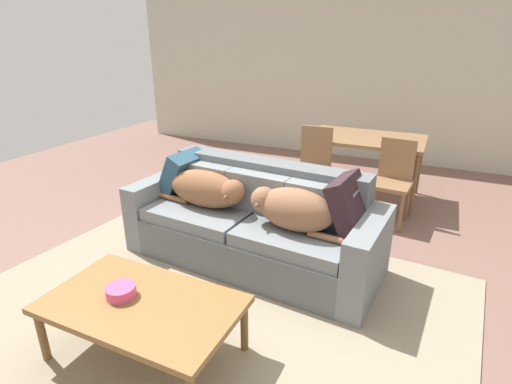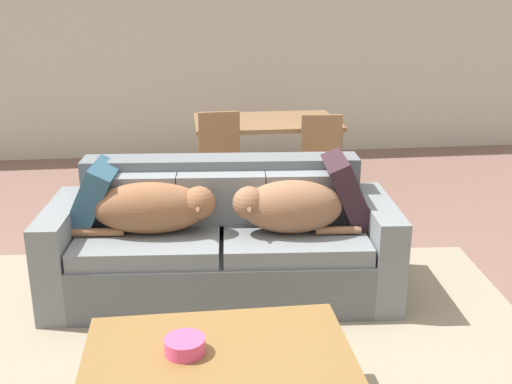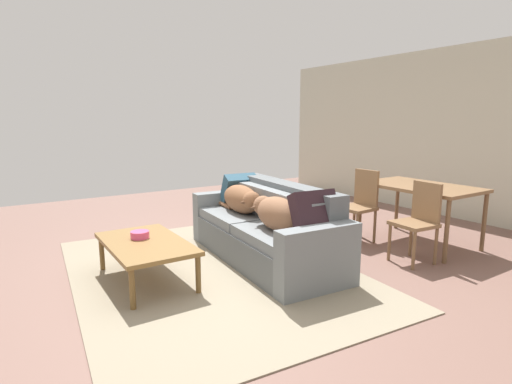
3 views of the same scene
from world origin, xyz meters
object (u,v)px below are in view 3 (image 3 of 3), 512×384
object	(u,v)px
throw_pillow_by_left_arm	(239,191)
dining_chair_near_right	(419,218)
dog_on_left_cushion	(242,199)
dining_chair_near_left	(360,202)
couch	(267,230)
dining_table	(420,191)
dog_on_right_cushion	(276,213)
throw_pillow_by_right_arm	(316,216)
coffee_table	(146,246)
bowl_on_coffee_table	(140,235)

from	to	relation	value
throw_pillow_by_left_arm	dining_chair_near_right	distance (m)	2.19
dog_on_left_cushion	dining_chair_near_left	distance (m)	1.56
couch	throw_pillow_by_left_arm	size ratio (longest dim) A/B	5.30
dining_table	dining_chair_near_right	size ratio (longest dim) A/B	1.51
dog_on_right_cushion	throw_pillow_by_left_arm	distance (m)	1.25
throw_pillow_by_right_arm	dining_chair_near_right	bearing A→B (deg)	83.64
coffee_table	dining_table	bearing A→B (deg)	78.43
throw_pillow_by_right_arm	dining_chair_near_right	distance (m)	1.38
dog_on_right_cushion	dining_chair_near_right	distance (m)	1.63
throw_pillow_by_left_arm	throw_pillow_by_right_arm	xyz separation A→B (m)	(1.65, -0.13, 0.01)
couch	dining_chair_near_right	world-z (taller)	dining_chair_near_right
dog_on_right_cushion	throw_pillow_by_right_arm	distance (m)	0.46
dog_on_right_cushion	dining_table	distance (m)	2.13
couch	bowl_on_coffee_table	distance (m)	1.39
coffee_table	couch	bearing A→B (deg)	85.22
couch	coffee_table	size ratio (longest dim) A/B	1.93
dog_on_left_cushion	dining_chair_near_left	bearing A→B (deg)	75.40
dog_on_left_cushion	bowl_on_coffee_table	distance (m)	1.31
bowl_on_coffee_table	throw_pillow_by_left_arm	bearing A→B (deg)	110.79
dog_on_right_cushion	couch	bearing A→B (deg)	161.54
dog_on_left_cushion	coffee_table	size ratio (longest dim) A/B	0.76
couch	dog_on_left_cushion	bearing A→B (deg)	-165.28
bowl_on_coffee_table	dining_chair_near_right	distance (m)	2.98
couch	bowl_on_coffee_table	bearing A→B (deg)	-96.21
dog_on_right_cushion	throw_pillow_by_left_arm	size ratio (longest dim) A/B	1.86
dog_on_right_cushion	dining_chair_near_left	world-z (taller)	dining_chair_near_left
dining_chair_near_left	throw_pillow_by_left_arm	bearing A→B (deg)	-128.37
dog_on_right_cushion	bowl_on_coffee_table	world-z (taller)	dog_on_right_cushion
throw_pillow_by_right_arm	dog_on_left_cushion	bearing A→B (deg)	-177.11
coffee_table	dining_chair_near_right	size ratio (longest dim) A/B	1.33
throw_pillow_by_left_arm	dining_table	bearing A→B (deg)	52.98
couch	dog_on_left_cushion	xyz separation A→B (m)	(-0.42, -0.08, 0.30)
throw_pillow_by_left_arm	dining_chair_near_left	xyz separation A→B (m)	(0.91, 1.28, -0.14)
dog_on_left_cushion	bowl_on_coffee_table	world-z (taller)	dog_on_left_cushion
dining_chair_near_right	dining_table	bearing A→B (deg)	129.96
throw_pillow_by_left_arm	dining_chair_near_left	bearing A→B (deg)	54.49
dog_on_left_cushion	dining_chair_near_right	xyz separation A→B (m)	(1.40, 1.43, -0.14)
dog_on_left_cushion	dining_chair_near_right	bearing A→B (deg)	50.10
dining_table	throw_pillow_by_left_arm	bearing A→B (deg)	-127.02
couch	coffee_table	xyz separation A→B (m)	(-0.11, -1.35, 0.03)
dog_on_left_cushion	dog_on_right_cushion	distance (m)	0.82
throw_pillow_by_left_arm	dining_chair_near_left	world-z (taller)	dining_chair_near_left
throw_pillow_by_right_arm	coffee_table	xyz separation A→B (m)	(-0.94, -1.34, -0.31)
couch	dining_table	distance (m)	2.06
dining_table	dining_chair_near_left	size ratio (longest dim) A/B	1.45
throw_pillow_by_left_arm	dining_chair_near_left	size ratio (longest dim) A/B	0.46
coffee_table	dining_chair_near_right	world-z (taller)	dining_chair_near_right
throw_pillow_by_right_arm	coffee_table	distance (m)	1.67
dog_on_right_cushion	dining_chair_near_right	size ratio (longest dim) A/B	0.90
dog_on_right_cushion	dining_chair_near_left	size ratio (longest dim) A/B	0.86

